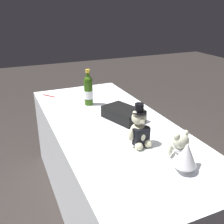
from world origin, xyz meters
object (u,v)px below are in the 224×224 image
Objects in this scene: teddy_bear_groom at (139,130)px; gift_case_black at (123,114)px; teddy_bear_bride at (181,153)px; champagne_bottle at (88,90)px; signing_pen at (49,96)px.

teddy_bear_groom is 0.43m from gift_case_black.
gift_case_black is at bearing 168.25° from teddy_bear_groom.
champagne_bottle is (-1.17, -0.15, 0.04)m from teddy_bear_bride.
teddy_bear_bride is at bearing 15.87° from signing_pen.
teddy_bear_groom is at bearing 4.07° from champagne_bottle.
teddy_bear_groom is 0.78× the size of gift_case_black.
teddy_bear_groom is at bearing -165.05° from teddy_bear_bride.
champagne_bottle is (-0.84, -0.06, 0.03)m from teddy_bear_groom.
teddy_bear_bride reaches higher than gift_case_black.
teddy_bear_bride is 0.61× the size of gift_case_black.
gift_case_black is (-0.41, 0.09, -0.06)m from teddy_bear_groom.
signing_pen is (-1.54, -0.44, -0.09)m from teddy_bear_bride.
teddy_bear_bride is (0.32, 0.09, -0.01)m from teddy_bear_groom.
teddy_bear_bride is 1.18m from champagne_bottle.
signing_pen is (-1.21, -0.35, -0.10)m from teddy_bear_groom.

